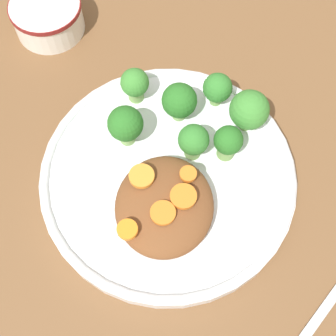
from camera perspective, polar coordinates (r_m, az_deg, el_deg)
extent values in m
plane|color=brown|center=(0.54, 0.00, -1.60)|extent=(4.00, 4.00, 0.00)
cylinder|color=white|center=(0.53, 0.00, -1.16)|extent=(0.29, 0.29, 0.02)
torus|color=white|center=(0.52, 0.00, -0.69)|extent=(0.29, 0.29, 0.01)
cylinder|color=white|center=(0.67, -14.44, 17.40)|extent=(0.09, 0.09, 0.04)
cylinder|color=maroon|center=(0.66, -14.83, 18.50)|extent=(0.09, 0.09, 0.01)
cylinder|color=white|center=(0.66, -14.68, 18.09)|extent=(0.07, 0.07, 0.01)
ellipsoid|color=brown|center=(0.49, -0.84, -4.58)|extent=(0.12, 0.10, 0.03)
cylinder|color=#7FA85B|center=(0.55, 1.35, 6.99)|extent=(0.02, 0.02, 0.02)
sphere|color=#286B23|center=(0.53, 1.40, 8.23)|extent=(0.04, 0.04, 0.04)
cylinder|color=#759E51|center=(0.53, 7.11, 2.32)|extent=(0.02, 0.02, 0.02)
sphere|color=#286B23|center=(0.51, 7.37, 3.38)|extent=(0.03, 0.03, 0.03)
cylinder|color=#7FA85B|center=(0.53, -5.01, 4.14)|extent=(0.02, 0.02, 0.02)
sphere|color=#286B23|center=(0.51, -5.22, 5.41)|extent=(0.04, 0.04, 0.04)
cylinder|color=#759E51|center=(0.57, -3.95, 9.20)|extent=(0.02, 0.02, 0.02)
sphere|color=#3D8433|center=(0.55, -4.08, 10.37)|extent=(0.03, 0.03, 0.03)
cylinder|color=#759E51|center=(0.56, 5.87, 8.60)|extent=(0.01, 0.01, 0.02)
sphere|color=#337A2D|center=(0.55, 6.06, 9.71)|extent=(0.03, 0.03, 0.03)
cylinder|color=#759E51|center=(0.53, 3.03, 2.37)|extent=(0.02, 0.02, 0.02)
sphere|color=#337A2D|center=(0.51, 3.15, 3.47)|extent=(0.03, 0.03, 0.03)
cylinder|color=#7FA85B|center=(0.55, 9.49, 5.68)|extent=(0.01, 0.01, 0.02)
sphere|color=#3D8433|center=(0.53, 9.89, 7.01)|extent=(0.05, 0.05, 0.05)
cylinder|color=orange|center=(0.48, -3.23, -1.00)|extent=(0.03, 0.03, 0.01)
cylinder|color=orange|center=(0.47, -0.98, -5.46)|extent=(0.03, 0.03, 0.00)
cylinder|color=orange|center=(0.49, 2.47, -0.74)|extent=(0.02, 0.02, 0.01)
cylinder|color=orange|center=(0.46, -4.98, -7.49)|extent=(0.02, 0.02, 0.01)
cylinder|color=orange|center=(0.48, 1.89, -3.48)|extent=(0.03, 0.03, 0.01)
cube|color=#BABABA|center=(0.52, 16.97, -18.24)|extent=(0.12, 0.09, 0.01)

